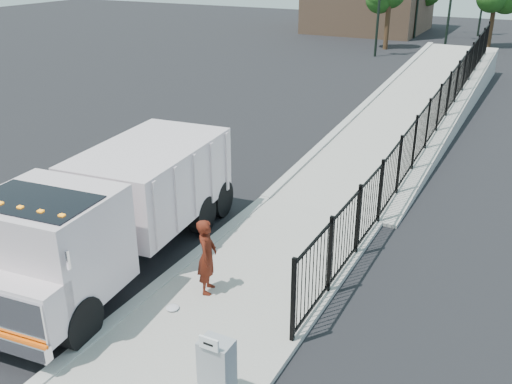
% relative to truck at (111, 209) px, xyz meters
% --- Properties ---
extents(ground, '(120.00, 120.00, 0.00)m').
position_rel_truck_xyz_m(ground, '(1.51, 1.20, -1.56)').
color(ground, black).
rests_on(ground, ground).
extents(sidewalk, '(3.55, 12.00, 0.12)m').
position_rel_truck_xyz_m(sidewalk, '(3.43, -0.80, -1.50)').
color(sidewalk, '#9E998E').
rests_on(sidewalk, ground).
extents(curb, '(0.30, 12.00, 0.16)m').
position_rel_truck_xyz_m(curb, '(1.51, -0.80, -1.48)').
color(curb, '#ADAAA3').
rests_on(curb, ground).
extents(ramp, '(3.95, 24.06, 3.19)m').
position_rel_truck_xyz_m(ramp, '(3.63, 17.20, -1.56)').
color(ramp, '#9E998E').
rests_on(ramp, ground).
extents(iron_fence, '(0.10, 28.00, 1.80)m').
position_rel_truck_xyz_m(iron_fence, '(5.06, 13.20, -0.66)').
color(iron_fence, black).
rests_on(iron_fence, ground).
extents(truck, '(3.33, 8.32, 2.78)m').
position_rel_truck_xyz_m(truck, '(0.00, 0.00, 0.00)').
color(truck, black).
rests_on(truck, ground).
extents(worker, '(0.61, 0.75, 1.76)m').
position_rel_truck_xyz_m(worker, '(2.66, -0.05, -0.57)').
color(worker, '#52190D').
rests_on(worker, sidewalk).
extents(utility_cabinet, '(0.55, 0.40, 1.25)m').
position_rel_truck_xyz_m(utility_cabinet, '(4.61, -2.90, -0.82)').
color(utility_cabinet, gray).
rests_on(utility_cabinet, sidewalk).
extents(arrow_sign, '(0.35, 0.04, 0.22)m').
position_rel_truck_xyz_m(arrow_sign, '(4.61, -3.12, -0.08)').
color(arrow_sign, white).
rests_on(arrow_sign, utility_cabinet).
extents(debris, '(0.29, 0.29, 0.07)m').
position_rel_truck_xyz_m(debris, '(2.36, -1.02, -1.41)').
color(debris, silver).
rests_on(debris, sidewalk).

